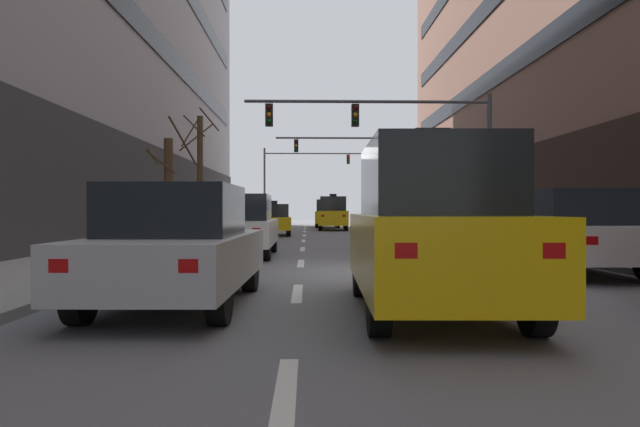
# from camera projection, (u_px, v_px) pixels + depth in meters

# --- Properties ---
(ground_plane) EXTENTS (120.00, 120.00, 0.00)m
(ground_plane) POSITION_uv_depth(u_px,v_px,m) (379.00, 272.00, 12.06)
(ground_plane) COLOR slate
(sidewalk_left) EXTENTS (3.58, 80.00, 0.14)m
(sidewalk_left) POSITION_uv_depth(u_px,v_px,m) (55.00, 269.00, 11.91)
(sidewalk_left) COLOR gray
(sidewalk_left) RESTS_ON ground
(lane_stripe_l1_s2) EXTENTS (0.16, 2.00, 0.01)m
(lane_stripe_l1_s2) POSITION_uv_depth(u_px,v_px,m) (285.00, 396.00, 4.02)
(lane_stripe_l1_s2) COLOR silver
(lane_stripe_l1_s2) RESTS_ON ground
(lane_stripe_l1_s3) EXTENTS (0.16, 2.00, 0.01)m
(lane_stripe_l1_s3) POSITION_uv_depth(u_px,v_px,m) (297.00, 293.00, 9.02)
(lane_stripe_l1_s3) COLOR silver
(lane_stripe_l1_s3) RESTS_ON ground
(lane_stripe_l1_s4) EXTENTS (0.16, 2.00, 0.01)m
(lane_stripe_l1_s4) POSITION_uv_depth(u_px,v_px,m) (301.00, 263.00, 14.02)
(lane_stripe_l1_s4) COLOR silver
(lane_stripe_l1_s4) RESTS_ON ground
(lane_stripe_l1_s5) EXTENTS (0.16, 2.00, 0.01)m
(lane_stripe_l1_s5) POSITION_uv_depth(u_px,v_px,m) (303.00, 249.00, 19.02)
(lane_stripe_l1_s5) COLOR silver
(lane_stripe_l1_s5) RESTS_ON ground
(lane_stripe_l1_s6) EXTENTS (0.16, 2.00, 0.01)m
(lane_stripe_l1_s6) POSITION_uv_depth(u_px,v_px,m) (304.00, 241.00, 24.02)
(lane_stripe_l1_s6) COLOR silver
(lane_stripe_l1_s6) RESTS_ON ground
(lane_stripe_l1_s7) EXTENTS (0.16, 2.00, 0.01)m
(lane_stripe_l1_s7) POSITION_uv_depth(u_px,v_px,m) (304.00, 235.00, 29.02)
(lane_stripe_l1_s7) COLOR silver
(lane_stripe_l1_s7) RESTS_ON ground
(lane_stripe_l1_s8) EXTENTS (0.16, 2.00, 0.01)m
(lane_stripe_l1_s8) POSITION_uv_depth(u_px,v_px,m) (305.00, 232.00, 34.01)
(lane_stripe_l1_s8) COLOR silver
(lane_stripe_l1_s8) RESTS_ON ground
(lane_stripe_l1_s9) EXTENTS (0.16, 2.00, 0.01)m
(lane_stripe_l1_s9) POSITION_uv_depth(u_px,v_px,m) (305.00, 229.00, 39.01)
(lane_stripe_l1_s9) COLOR silver
(lane_stripe_l1_s9) RESTS_ON ground
(lane_stripe_l1_s10) EXTENTS (0.16, 2.00, 0.01)m
(lane_stripe_l1_s10) POSITION_uv_depth(u_px,v_px,m) (305.00, 227.00, 44.01)
(lane_stripe_l1_s10) COLOR silver
(lane_stripe_l1_s10) RESTS_ON ground
(lane_stripe_l2_s3) EXTENTS (0.16, 2.00, 0.01)m
(lane_stripe_l2_s3) POSITION_uv_depth(u_px,v_px,m) (506.00, 292.00, 9.09)
(lane_stripe_l2_s3) COLOR silver
(lane_stripe_l2_s3) RESTS_ON ground
(lane_stripe_l2_s4) EXTENTS (0.16, 2.00, 0.01)m
(lane_stripe_l2_s4) POSITION_uv_depth(u_px,v_px,m) (436.00, 263.00, 14.09)
(lane_stripe_l2_s4) COLOR silver
(lane_stripe_l2_s4) RESTS_ON ground
(lane_stripe_l2_s5) EXTENTS (0.16, 2.00, 0.01)m
(lane_stripe_l2_s5) POSITION_uv_depth(u_px,v_px,m) (402.00, 249.00, 19.09)
(lane_stripe_l2_s5) COLOR silver
(lane_stripe_l2_s5) RESTS_ON ground
(lane_stripe_l2_s6) EXTENTS (0.16, 2.00, 0.01)m
(lane_stripe_l2_s6) POSITION_uv_depth(u_px,v_px,m) (382.00, 241.00, 24.09)
(lane_stripe_l2_s6) COLOR silver
(lane_stripe_l2_s6) RESTS_ON ground
(lane_stripe_l2_s7) EXTENTS (0.16, 2.00, 0.01)m
(lane_stripe_l2_s7) POSITION_uv_depth(u_px,v_px,m) (369.00, 235.00, 29.09)
(lane_stripe_l2_s7) COLOR silver
(lane_stripe_l2_s7) RESTS_ON ground
(lane_stripe_l2_s8) EXTENTS (0.16, 2.00, 0.01)m
(lane_stripe_l2_s8) POSITION_uv_depth(u_px,v_px,m) (360.00, 232.00, 34.09)
(lane_stripe_l2_s8) COLOR silver
(lane_stripe_l2_s8) RESTS_ON ground
(lane_stripe_l2_s9) EXTENTS (0.16, 2.00, 0.01)m
(lane_stripe_l2_s9) POSITION_uv_depth(u_px,v_px,m) (354.00, 229.00, 39.09)
(lane_stripe_l2_s9) COLOR silver
(lane_stripe_l2_s9) RESTS_ON ground
(lane_stripe_l2_s10) EXTENTS (0.16, 2.00, 0.01)m
(lane_stripe_l2_s10) POSITION_uv_depth(u_px,v_px,m) (348.00, 227.00, 44.09)
(lane_stripe_l2_s10) COLOR silver
(lane_stripe_l2_s10) RESTS_ON ground
(car_driving_0) EXTENTS (1.97, 4.46, 1.65)m
(car_driving_0) POSITION_uv_depth(u_px,v_px,m) (178.00, 247.00, 7.80)
(car_driving_0) COLOR black
(car_driving_0) RESTS_ON ground
(taxi_driving_1) EXTENTS (1.96, 4.32, 1.77)m
(taxi_driving_1) POSITION_uv_depth(u_px,v_px,m) (273.00, 220.00, 28.97)
(taxi_driving_1) COLOR black
(taxi_driving_1) RESTS_ON ground
(car_driving_2) EXTENTS (1.95, 4.65, 1.74)m
(car_driving_2) POSITION_uv_depth(u_px,v_px,m) (240.00, 226.00, 16.04)
(car_driving_2) COLOR black
(car_driving_2) RESTS_ON ground
(taxi_driving_3) EXTENTS (2.01, 4.49, 2.32)m
(taxi_driving_3) POSITION_uv_depth(u_px,v_px,m) (333.00, 213.00, 36.56)
(taxi_driving_3) COLOR black
(taxi_driving_3) RESTS_ON ground
(taxi_driving_4) EXTENTS (1.80, 4.23, 2.21)m
(taxi_driving_4) POSITION_uv_depth(u_px,v_px,m) (327.00, 214.00, 41.80)
(taxi_driving_4) COLOR black
(taxi_driving_4) RESTS_ON ground
(taxi_driving_5) EXTENTS (2.00, 4.54, 2.36)m
(taxi_driving_5) POSITION_uv_depth(u_px,v_px,m) (432.00, 228.00, 7.31)
(taxi_driving_5) COLOR black
(taxi_driving_5) RESTS_ON ground
(car_parked_1) EXTENTS (1.98, 4.64, 1.73)m
(car_parked_1) POSITION_uv_depth(u_px,v_px,m) (569.00, 232.00, 11.86)
(car_parked_1) COLOR black
(car_parked_1) RESTS_ON ground
(car_parked_2) EXTENTS (1.94, 4.60, 2.22)m
(car_parked_2) POSITION_uv_depth(u_px,v_px,m) (486.00, 217.00, 17.38)
(car_parked_2) COLOR black
(car_parked_2) RESTS_ON ground
(traffic_signal_0) EXTENTS (9.35, 0.35, 5.58)m
(traffic_signal_0) POSITION_uv_depth(u_px,v_px,m) (399.00, 132.00, 21.51)
(traffic_signal_0) COLOR #4C4C51
(traffic_signal_0) RESTS_ON sidewalk_right
(traffic_signal_1) EXTENTS (9.07, 0.35, 6.33)m
(traffic_signal_1) POSITION_uv_depth(u_px,v_px,m) (370.00, 160.00, 37.75)
(traffic_signal_1) COLOR #4C4C51
(traffic_signal_1) RESTS_ON sidewalk_right
(traffic_signal_2) EXTENTS (9.03, 0.34, 6.75)m
(traffic_signal_2) POSITION_uv_depth(u_px,v_px,m) (294.00, 171.00, 51.69)
(traffic_signal_2) COLOR #4C4C51
(traffic_signal_2) RESTS_ON sidewalk_left
(street_tree_0) EXTENTS (1.94, 1.94, 5.72)m
(street_tree_0) POSITION_uv_depth(u_px,v_px,m) (200.00, 172.00, 26.13)
(street_tree_0) COLOR #4C3823
(street_tree_0) RESTS_ON sidewalk_left
(street_tree_1) EXTENTS (2.12, 1.96, 4.50)m
(street_tree_1) POSITION_uv_depth(u_px,v_px,m) (484.00, 189.00, 25.64)
(street_tree_1) COLOR #4C3823
(street_tree_1) RESTS_ON sidewalk_right
(street_tree_2) EXTENTS (1.78, 1.25, 4.35)m
(street_tree_2) POSITION_uv_depth(u_px,v_px,m) (168.00, 188.00, 20.15)
(street_tree_2) COLOR #4C3823
(street_tree_2) RESTS_ON sidewalk_left
(pedestrian_0) EXTENTS (0.43, 0.37, 1.54)m
(pedestrian_0) POSITION_uv_depth(u_px,v_px,m) (592.00, 219.00, 19.02)
(pedestrian_0) COLOR brown
(pedestrian_0) RESTS_ON sidewalk_right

